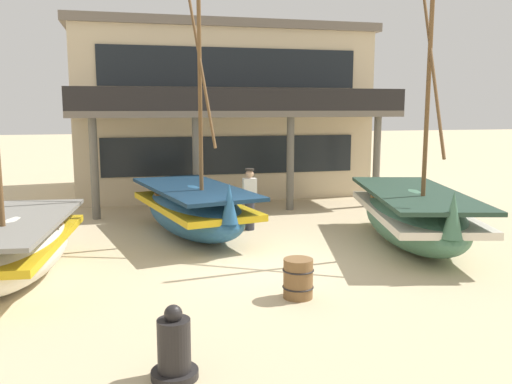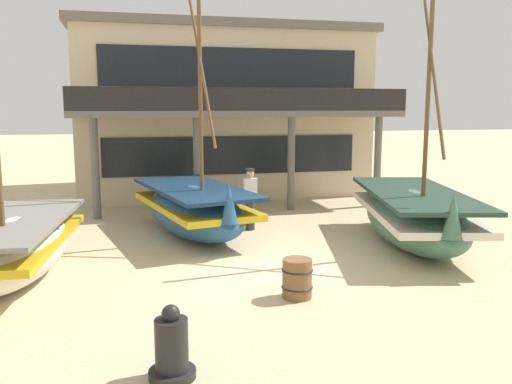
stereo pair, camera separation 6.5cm
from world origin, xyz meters
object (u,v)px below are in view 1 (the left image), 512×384
Objects in this scene: fisherman_by_hull at (250,200)px; capstan_winch at (174,349)px; wooden_barrel at (298,278)px; harbor_building_main at (216,111)px; fishing_boat_centre_large at (414,215)px; fishing_boat_far_right at (194,209)px; fishing_boat_near_left at (14,246)px.

fisherman_by_hull reaches higher than capstan_winch.
wooden_barrel is 0.06× the size of harbor_building_main.
fishing_boat_far_right is at bearing 156.57° from fishing_boat_centre_large.
fishing_boat_near_left is 3.78× the size of fisherman_by_hull.
fishing_boat_far_right is at bearing 35.26° from fishing_boat_near_left.
harbor_building_main is at bearing 76.21° from fishing_boat_far_right.
fishing_boat_far_right is at bearing -103.79° from harbor_building_main.
harbor_building_main is at bearing 78.36° from capstan_winch.
harbor_building_main is at bearing 86.90° from fisherman_by_hull.
capstan_winch is 3.33m from wooden_barrel.
fishing_boat_centre_large reaches higher than capstan_winch.
harbor_building_main reaches higher than fisherman_by_hull.
fishing_boat_centre_large is 10.09× the size of wooden_barrel.
fishing_boat_far_right is (-5.04, 2.19, -0.01)m from fishing_boat_centre_large.
fishing_boat_near_left is 0.58× the size of harbor_building_main.
fishing_boat_far_right is at bearing 103.19° from wooden_barrel.
harbor_building_main is at bearing 106.63° from fishing_boat_centre_large.
harbor_building_main is at bearing 61.65° from fishing_boat_near_left.
capstan_winch is 1.35× the size of wooden_barrel.
harbor_building_main is (0.42, 7.72, 2.33)m from fisherman_by_hull.
fishing_boat_centre_large is 8.11m from capstan_winch.
harbor_building_main is (1.98, 8.07, 2.44)m from fishing_boat_far_right.
fishing_boat_near_left is 6.21m from fisherman_by_hull.
fishing_boat_far_right reaches higher than harbor_building_main.
fishing_boat_near_left is at bearing -118.35° from harbor_building_main.
capstan_winch reaches higher than wooden_barrel.
wooden_barrel is at bearing 44.59° from capstan_winch.
fishing_boat_near_left is at bearing -176.60° from fishing_boat_centre_large.
fisherman_by_hull is (1.56, 0.35, 0.11)m from fishing_boat_far_right.
fishing_boat_near_left is at bearing 155.30° from wooden_barrel.
fishing_boat_near_left is 0.90× the size of fishing_boat_centre_large.
capstan_winch is 16.00m from harbor_building_main.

